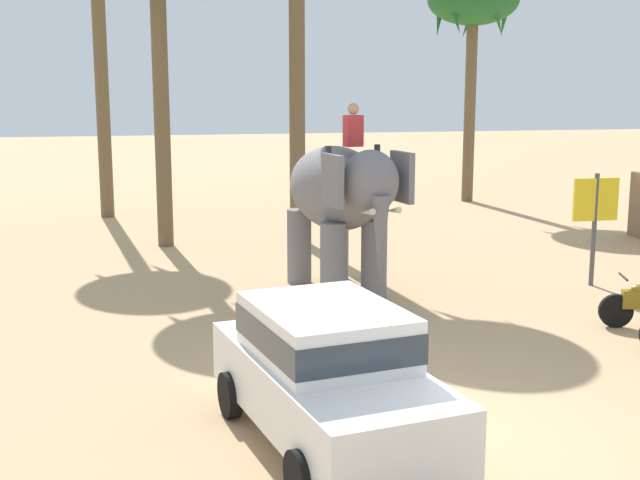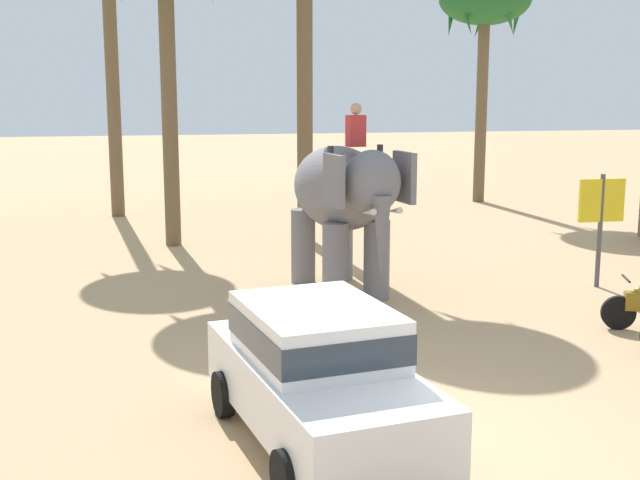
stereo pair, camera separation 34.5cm
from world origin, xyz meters
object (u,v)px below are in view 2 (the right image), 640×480
(palm_tree_behind_elephant, at_px, (485,5))
(signboard_yellow, at_px, (601,208))
(elephant_with_mahout, at_px, (343,197))
(car_sedan_foreground, at_px, (318,369))

(palm_tree_behind_elephant, relative_size, signboard_yellow, 3.33)
(elephant_with_mahout, height_order, signboard_yellow, elephant_with_mahout)
(car_sedan_foreground, height_order, elephant_with_mahout, elephant_with_mahout)
(car_sedan_foreground, distance_m, elephant_with_mahout, 7.46)
(car_sedan_foreground, xyz_separation_m, palm_tree_behind_elephant, (9.53, 19.41, 5.94))
(car_sedan_foreground, relative_size, signboard_yellow, 1.81)
(car_sedan_foreground, bearing_deg, signboard_yellow, 42.59)
(elephant_with_mahout, distance_m, palm_tree_behind_elephant, 15.26)
(palm_tree_behind_elephant, distance_m, signboard_yellow, 13.93)
(signboard_yellow, bearing_deg, car_sedan_foreground, -137.41)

